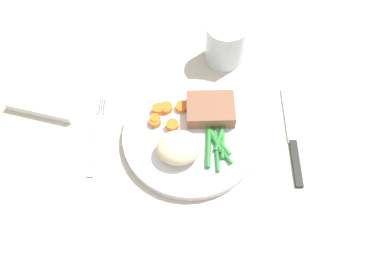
{
  "coord_description": "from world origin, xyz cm",
  "views": [
    {
      "loc": [
        0.53,
        -34.67,
        60.97
      ],
      "look_at": [
        0.16,
        0.38,
        4.6
      ],
      "focal_mm": 35.35,
      "sensor_mm": 36.0,
      "label": 1
    }
  ],
  "objects": [
    {
      "name": "knife",
      "position": [
        18.25,
        0.1,
        2.2
      ],
      "size": [
        1.7,
        20.5,
        0.64
      ],
      "rotation": [
        0.0,
        0.0,
        -0.04
      ],
      "color": "black",
      "rests_on": "dining_table"
    },
    {
      "name": "green_beans",
      "position": [
        4.3,
        -1.83,
        4.0
      ],
      "size": [
        5.5,
        10.87,
        0.87
      ],
      "color": "#2D8C38",
      "rests_on": "dinner_plate"
    },
    {
      "name": "dinner_plate",
      "position": [
        0.16,
        0.38,
        2.8
      ],
      "size": [
        24.42,
        24.42,
        1.6
      ],
      "primitive_type": "cylinder",
      "color": "white",
      "rests_on": "dining_table"
    },
    {
      "name": "mashed_potatoes",
      "position": [
        -2.04,
        -4.02,
        5.41
      ],
      "size": [
        7.56,
        6.59,
        3.61
      ],
      "primitive_type": "ellipsoid",
      "color": "beige",
      "rests_on": "dinner_plate"
    },
    {
      "name": "dining_table",
      "position": [
        0.0,
        0.0,
        1.0
      ],
      "size": [
        120.0,
        90.0,
        2.0
      ],
      "color": "beige",
      "rests_on": "ground"
    },
    {
      "name": "fork",
      "position": [
        -17.03,
        0.12,
        2.2
      ],
      "size": [
        1.44,
        16.6,
        0.4
      ],
      "rotation": [
        0.0,
        0.0,
        0.02
      ],
      "color": "silver",
      "rests_on": "dining_table"
    },
    {
      "name": "meat_portion",
      "position": [
        3.46,
        4.23,
        4.91
      ],
      "size": [
        8.81,
        6.94,
        2.62
      ],
      "primitive_type": "cube",
      "rotation": [
        0.0,
        0.0,
        0.03
      ],
      "color": "#936047",
      "rests_on": "dinner_plate"
    },
    {
      "name": "carrot_slices",
      "position": [
        -4.72,
        3.39,
        4.15
      ],
      "size": [
        6.9,
        6.43,
        1.28
      ],
      "color": "orange",
      "rests_on": "dinner_plate"
    },
    {
      "name": "water_glass",
      "position": [
        6.6,
        19.27,
        5.66
      ],
      "size": [
        7.84,
        7.84,
        8.61
      ],
      "color": "silver",
      "rests_on": "dining_table"
    },
    {
      "name": "napkin",
      "position": [
        -27.12,
        9.92,
        2.85
      ],
      "size": [
        15.48,
        14.73,
        1.7
      ],
      "primitive_type": "cube",
      "rotation": [
        0.0,
        0.0,
        -0.24
      ],
      "color": "white",
      "rests_on": "dining_table"
    }
  ]
}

